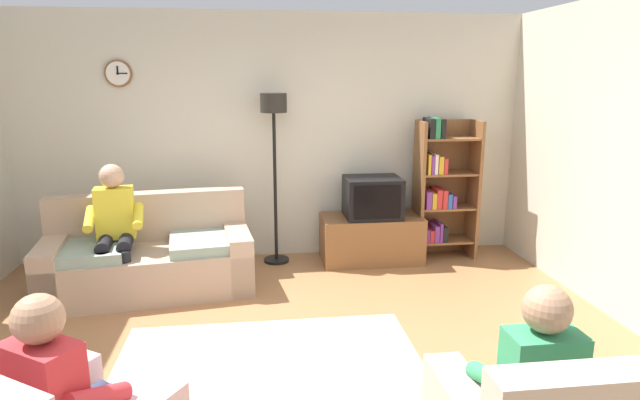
% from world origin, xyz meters
% --- Properties ---
extents(ground_plane, '(12.00, 12.00, 0.00)m').
position_xyz_m(ground_plane, '(0.00, 0.00, 0.00)').
color(ground_plane, '#9E6B42').
extents(back_wall_assembly, '(6.20, 0.17, 2.70)m').
position_xyz_m(back_wall_assembly, '(-0.00, 2.66, 1.35)').
color(back_wall_assembly, beige).
rests_on(back_wall_assembly, ground_plane).
extents(couch, '(2.00, 1.13, 0.90)m').
position_xyz_m(couch, '(-1.24, 1.70, 0.31)').
color(couch, tan).
rests_on(couch, ground_plane).
extents(tv_stand, '(1.10, 0.56, 0.51)m').
position_xyz_m(tv_stand, '(1.06, 2.25, 0.26)').
color(tv_stand, brown).
rests_on(tv_stand, ground_plane).
extents(tv, '(0.60, 0.49, 0.44)m').
position_xyz_m(tv, '(1.06, 2.23, 0.73)').
color(tv, black).
rests_on(tv, tv_stand).
extents(bookshelf, '(0.68, 0.36, 1.59)m').
position_xyz_m(bookshelf, '(1.86, 2.32, 0.80)').
color(bookshelf, brown).
rests_on(bookshelf, ground_plane).
extents(floor_lamp, '(0.28, 0.28, 1.85)m').
position_xyz_m(floor_lamp, '(0.01, 2.35, 1.45)').
color(floor_lamp, black).
rests_on(floor_lamp, ground_plane).
extents(area_rug, '(2.20, 1.70, 0.01)m').
position_xyz_m(area_rug, '(-0.14, -0.00, 0.01)').
color(area_rug, '#AD9E8E').
rests_on(area_rug, ground_plane).
extents(person_on_couch, '(0.55, 0.57, 1.24)m').
position_xyz_m(person_on_couch, '(-1.50, 1.59, 0.70)').
color(person_on_couch, yellow).
rests_on(person_on_couch, ground_plane).
extents(person_in_left_armchair, '(0.61, 0.64, 1.12)m').
position_xyz_m(person_in_left_armchair, '(-1.10, -0.99, 0.60)').
color(person_in_left_armchair, red).
rests_on(person_in_left_armchair, ground_plane).
extents(person_in_right_armchair, '(0.51, 0.54, 1.12)m').
position_xyz_m(person_in_right_armchair, '(1.07, -1.16, 0.60)').
color(person_in_right_armchair, '#338C59').
rests_on(person_in_right_armchair, ground_plane).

